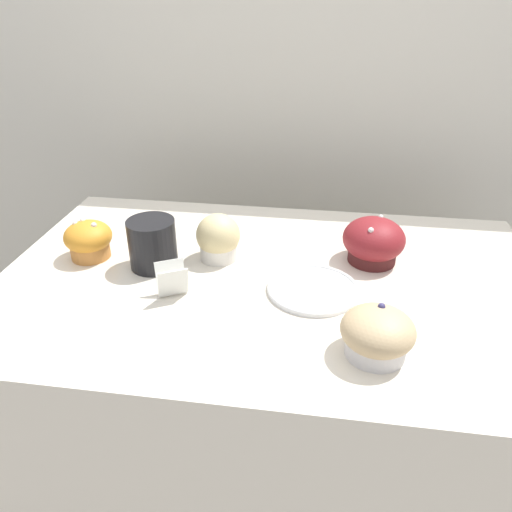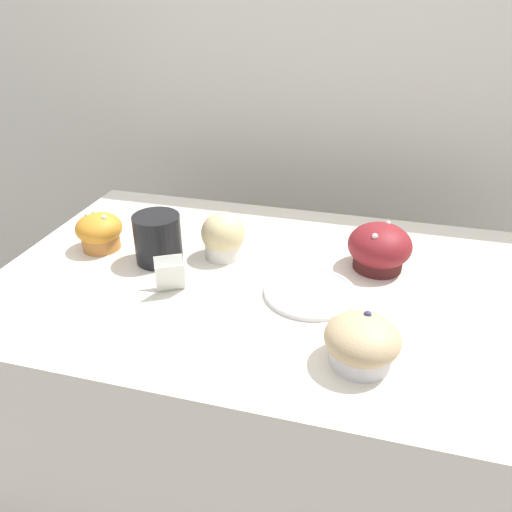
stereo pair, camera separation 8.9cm
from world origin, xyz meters
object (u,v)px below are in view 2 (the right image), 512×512
object	(u,v)px
muffin_back_left	(379,248)
muffin_front_left	(99,231)
coffee_cup	(158,237)
muffin_back_right	(362,342)
muffin_front_center	(223,237)
serving_plate	(310,292)

from	to	relation	value
muffin_back_left	muffin_front_left	xyz separation A→B (m)	(-0.55, -0.06, -0.00)
muffin_back_left	coffee_cup	world-z (taller)	coffee_cup
muffin_front_left	muffin_back_right	bearing A→B (deg)	-21.89
coffee_cup	muffin_front_left	bearing A→B (deg)	174.56
muffin_back_left	muffin_front_center	bearing A→B (deg)	-173.69
muffin_front_left	serving_plate	world-z (taller)	muffin_front_left
muffin_front_center	muffin_back_left	bearing A→B (deg)	6.31
muffin_back_right	coffee_cup	bearing A→B (deg)	153.20
muffin_front_left	coffee_cup	world-z (taller)	coffee_cup
muffin_back_right	coffee_cup	world-z (taller)	coffee_cup
muffin_front_center	muffin_front_left	distance (m)	0.25
muffin_back_right	muffin_front_left	bearing A→B (deg)	158.11
coffee_cup	muffin_front_center	bearing A→B (deg)	21.08
muffin_back_left	muffin_back_right	distance (m)	0.28
muffin_back_right	serving_plate	world-z (taller)	muffin_back_right
muffin_front_center	serving_plate	distance (m)	0.21
coffee_cup	serving_plate	distance (m)	0.31
coffee_cup	serving_plate	world-z (taller)	coffee_cup
muffin_front_center	muffin_front_left	bearing A→B (deg)	-172.81
muffin_front_left	coffee_cup	xyz separation A→B (m)	(0.13, -0.01, 0.01)
muffin_back_right	muffin_front_left	xyz separation A→B (m)	(-0.54, 0.22, 0.00)
muffin_back_right	muffin_front_left	size ratio (longest dim) A/B	1.17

